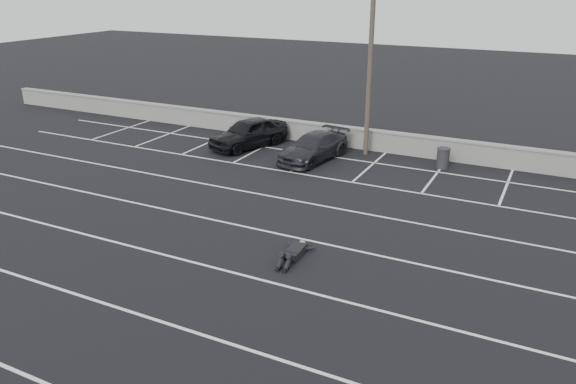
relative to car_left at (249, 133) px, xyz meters
The scene contains 8 objects.
ground 13.02m from the car_left, 64.04° to the right, with size 120.00×120.00×0.00m, color black.
seawall 6.14m from the car_left, 22.14° to the left, with size 50.00×0.45×1.06m.
stall_lines 9.22m from the car_left, 52.40° to the right, with size 36.00×20.05×0.01m.
car_left is the anchor object (origin of this frame).
car_right 3.93m from the car_left, ahead, with size 1.77×4.34×1.26m, color #222227.
utility_pole 7.06m from the car_left, 14.55° to the left, with size 1.17×0.23×8.76m.
trash_bin 9.78m from the car_left, ahead, with size 0.81×0.81×0.95m.
person 12.29m from the car_left, 52.67° to the right, with size 1.14×2.54×0.49m, color black, non-canonical shape.
Camera 1 is at (8.65, -12.47, 8.27)m, focal length 35.00 mm.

